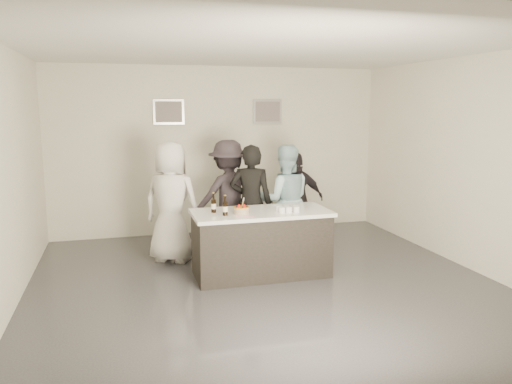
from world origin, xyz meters
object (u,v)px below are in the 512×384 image
(person_guest_right, at_px, (297,199))
(cake, at_px, (241,211))
(beer_bottle_a, at_px, (214,203))
(person_guest_left, at_px, (171,202))
(bar_counter, at_px, (261,243))
(person_guest_back, at_px, (228,196))
(person_main_black, at_px, (251,203))
(beer_bottle_b, at_px, (225,206))
(person_main_blue, at_px, (285,200))

(person_guest_right, bearing_deg, cake, 50.08)
(beer_bottle_a, distance_m, person_guest_left, 1.01)
(cake, bearing_deg, bar_counter, 15.83)
(beer_bottle_a, bearing_deg, person_guest_back, 69.18)
(person_guest_right, bearing_deg, bar_counter, 55.69)
(person_main_black, relative_size, person_guest_left, 0.97)
(beer_bottle_a, height_order, person_main_black, person_main_black)
(beer_bottle_b, height_order, person_guest_back, person_guest_back)
(person_main_blue, bearing_deg, beer_bottle_a, 41.00)
(person_guest_left, bearing_deg, person_guest_back, -127.23)
(bar_counter, bearing_deg, person_main_black, 86.29)
(person_main_black, distance_m, person_guest_right, 1.11)
(beer_bottle_a, relative_size, person_guest_left, 0.14)
(bar_counter, xyz_separation_m, cake, (-0.29, -0.08, 0.49))
(person_guest_right, bearing_deg, beer_bottle_a, 39.87)
(bar_counter, distance_m, beer_bottle_a, 0.86)
(person_main_black, height_order, person_guest_right, person_main_black)
(beer_bottle_a, bearing_deg, beer_bottle_b, -63.56)
(person_main_blue, xyz_separation_m, person_guest_back, (-0.79, 0.47, 0.03))
(beer_bottle_a, xyz_separation_m, person_guest_right, (1.62, 1.22, -0.25))
(cake, distance_m, person_guest_back, 1.42)
(bar_counter, relative_size, person_guest_left, 1.03)
(beer_bottle_a, height_order, person_guest_right, person_guest_right)
(person_guest_right, xyz_separation_m, person_guest_back, (-1.15, 0.03, 0.11))
(person_guest_left, relative_size, person_guest_back, 1.01)
(person_guest_right, distance_m, person_guest_back, 1.15)
(cake, bearing_deg, person_main_blue, 45.40)
(person_main_blue, bearing_deg, person_main_black, 22.74)
(bar_counter, distance_m, person_guest_back, 1.40)
(person_main_black, height_order, person_guest_back, person_guest_back)
(bar_counter, height_order, person_main_blue, person_main_blue)
(beer_bottle_a, distance_m, person_main_blue, 1.49)
(person_guest_back, bearing_deg, person_main_blue, 138.69)
(person_main_black, relative_size, person_guest_back, 0.98)
(person_main_blue, xyz_separation_m, person_guest_right, (0.36, 0.44, -0.08))
(person_main_black, bearing_deg, beer_bottle_a, 62.88)
(cake, relative_size, person_main_black, 0.12)
(person_guest_right, bearing_deg, beer_bottle_b, 46.57)
(beer_bottle_a, relative_size, person_main_black, 0.15)
(bar_counter, distance_m, cake, 0.58)
(person_guest_left, bearing_deg, bar_counter, 170.72)
(beer_bottle_b, height_order, person_guest_right, person_guest_right)
(bar_counter, relative_size, person_guest_right, 1.20)
(bar_counter, distance_m, person_guest_right, 1.66)
(beer_bottle_a, distance_m, person_main_black, 0.95)
(person_main_blue, distance_m, person_guest_left, 1.74)
(cake, relative_size, person_guest_left, 0.12)
(beer_bottle_a, height_order, beer_bottle_b, same)
(person_main_black, xyz_separation_m, person_main_blue, (0.58, 0.14, -0.01))
(bar_counter, bearing_deg, beer_bottle_a, 173.08)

